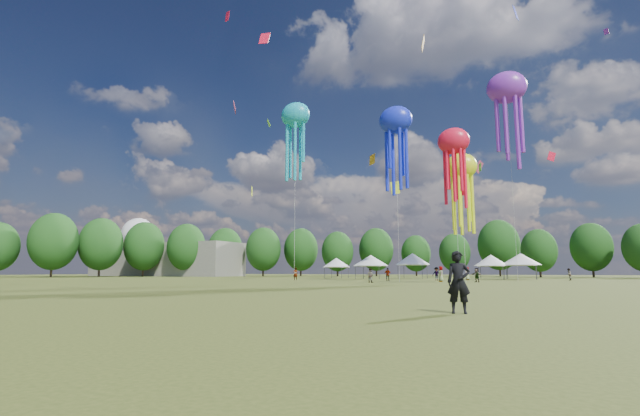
% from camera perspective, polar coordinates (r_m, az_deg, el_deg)
% --- Properties ---
extents(ground, '(300.00, 300.00, 0.00)m').
position_cam_1_polar(ground, '(19.24, -9.06, -11.54)').
color(ground, '#384416').
rests_on(ground, ground).
extents(observer_main, '(0.75, 0.58, 1.83)m').
position_cam_1_polar(observer_main, '(14.12, 17.08, -8.90)').
color(observer_main, black).
rests_on(observer_main, ground).
extents(spectator_near, '(0.83, 0.70, 1.52)m').
position_cam_1_polar(spectator_near, '(48.84, 6.34, -8.47)').
color(spectator_near, gray).
rests_on(spectator_near, ground).
extents(spectators_far, '(34.57, 15.60, 1.81)m').
position_cam_1_polar(spectators_far, '(60.49, 15.99, -8.02)').
color(spectators_far, gray).
rests_on(spectators_far, ground).
extents(festival_tents, '(34.90, 10.37, 4.17)m').
position_cam_1_polar(festival_tents, '(74.52, 13.27, -6.42)').
color(festival_tents, '#47474C').
rests_on(festival_tents, ground).
extents(show_kites, '(33.00, 20.47, 27.59)m').
position_cam_1_polar(show_kites, '(60.00, 12.65, 9.74)').
color(show_kites, '#1828DE').
rests_on(show_kites, ground).
extents(small_kites, '(79.35, 61.23, 43.63)m').
position_cam_1_polar(small_kites, '(62.90, 14.80, 18.52)').
color(small_kites, '#1828DE').
rests_on(small_kites, ground).
extents(treeline, '(201.57, 95.24, 13.43)m').
position_cam_1_polar(treeline, '(80.06, 13.97, -3.92)').
color(treeline, '#38281C').
rests_on(treeline, ground).
extents(hangar, '(40.00, 12.00, 8.00)m').
position_cam_1_polar(hangar, '(120.72, -18.90, -6.22)').
color(hangar, gray).
rests_on(hangar, ground).
extents(radome, '(9.00, 9.00, 16.00)m').
position_cam_1_polar(radome, '(136.50, -21.98, -3.71)').
color(radome, white).
rests_on(radome, ground).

